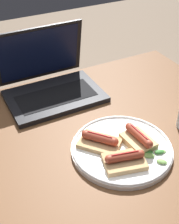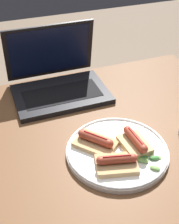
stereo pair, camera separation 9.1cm
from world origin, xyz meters
The scene contains 7 objects.
desk centered at (0.00, 0.00, 0.65)m, with size 1.42×0.75×0.71m.
laptop centered at (0.17, 0.26, 0.75)m, with size 0.32×0.25×0.22m.
plate centered at (0.23, -0.10, 0.72)m, with size 0.28×0.28×0.02m.
sausage_toast_left centered at (0.28, -0.11, 0.74)m, with size 0.07×0.11×0.04m.
sausage_toast_middle centered at (0.18, -0.06, 0.74)m, with size 0.13×0.14×0.04m.
sausage_toast_right centered at (0.20, -0.15, 0.73)m, with size 0.12×0.10×0.04m.
salad_pile centered at (0.29, -0.17, 0.72)m, with size 0.07×0.07×0.01m.
Camera 1 is at (-0.14, -0.62, 1.31)m, focal length 50.00 mm.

